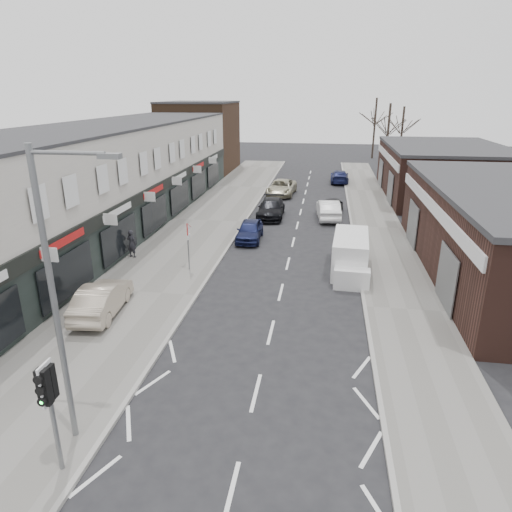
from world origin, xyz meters
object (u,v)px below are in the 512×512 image
at_px(parked_car_right_b, 333,205).
at_px(parked_car_left_c, 282,188).
at_px(parked_car_left_a, 250,230).
at_px(parked_car_right_a, 328,210).
at_px(street_lamp, 58,288).
at_px(pedestrian, 132,243).
at_px(traffic_light, 48,393).
at_px(white_van, 350,255).
at_px(sedan_on_pavement, 102,299).
at_px(parked_car_right_c, 339,176).
at_px(parked_car_left_b, 271,208).
at_px(warning_sign, 188,233).

bearing_deg(parked_car_right_b, parked_car_left_c, -47.11).
distance_m(parked_car_left_a, parked_car_right_a, 8.01).
bearing_deg(parked_car_left_c, street_lamp, -90.22).
relative_size(street_lamp, pedestrian, 4.89).
height_order(traffic_light, white_van, traffic_light).
xyz_separation_m(parked_car_left_c, parked_car_right_a, (4.40, -8.10, 0.02)).
height_order(white_van, parked_car_right_b, white_van).
relative_size(sedan_on_pavement, parked_car_right_c, 0.91).
height_order(parked_car_left_b, parked_car_right_b, parked_car_left_b).
distance_m(street_lamp, parked_car_right_a, 26.20).
height_order(street_lamp, parked_car_right_b, street_lamp).
height_order(traffic_light, parked_car_left_c, traffic_light).
relative_size(parked_car_left_b, parked_car_right_a, 1.08).
relative_size(warning_sign, parked_car_right_c, 0.59).
relative_size(street_lamp, parked_car_left_a, 2.07).
distance_m(parked_car_left_b, parked_car_right_a, 4.40).
relative_size(pedestrian, parked_car_left_b, 0.34).
distance_m(traffic_light, parked_car_right_b, 28.97).
relative_size(parked_car_left_a, parked_car_right_c, 0.84).
distance_m(street_lamp, parked_car_left_a, 19.31).
xyz_separation_m(white_van, parked_car_right_b, (-0.85, 12.78, -0.29)).
distance_m(warning_sign, white_van, 8.75).
bearing_deg(pedestrian, warning_sign, 176.34).
relative_size(white_van, parked_car_right_a, 1.17).
bearing_deg(pedestrian, parked_car_right_c, -98.95).
distance_m(parked_car_left_b, parked_car_right_b, 5.15).
bearing_deg(parked_car_left_c, warning_sign, -94.49).
relative_size(traffic_light, parked_car_right_c, 0.68).
height_order(parked_car_right_a, parked_car_right_b, parked_car_right_a).
distance_m(pedestrian, parked_car_right_b, 17.15).
relative_size(traffic_light, parked_car_right_a, 0.70).
height_order(white_van, parked_car_left_a, white_van).
xyz_separation_m(traffic_light, pedestrian, (-4.64, 15.43, -1.48)).
bearing_deg(sedan_on_pavement, parked_car_left_a, -117.02).
relative_size(traffic_light, parked_car_left_c, 0.61).
bearing_deg(warning_sign, parked_car_left_a, 69.26).
distance_m(street_lamp, parked_car_left_c, 33.43).
xyz_separation_m(parked_car_left_c, parked_car_right_b, (4.75, -6.26, -0.07)).
xyz_separation_m(traffic_light, parked_car_right_c, (7.74, 41.57, -1.75)).
xyz_separation_m(parked_car_left_a, parked_car_right_a, (5.08, 6.19, 0.07)).
xyz_separation_m(parked_car_right_a, parked_car_right_b, (0.35, 1.84, -0.09)).
xyz_separation_m(white_van, parked_car_left_a, (-6.28, 4.75, -0.28)).
height_order(parked_car_left_b, parked_car_right_a, parked_car_right_a).
height_order(white_van, parked_car_right_a, white_van).
height_order(parked_car_left_a, parked_car_left_b, parked_car_left_b).
height_order(street_lamp, pedestrian, street_lamp).
bearing_deg(pedestrian, parked_car_left_a, -126.83).
xyz_separation_m(white_van, parked_car_right_c, (-0.06, 26.28, -0.27)).
bearing_deg(parked_car_left_c, parked_car_right_a, -57.69).
relative_size(parked_car_right_b, parked_car_right_c, 0.82).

